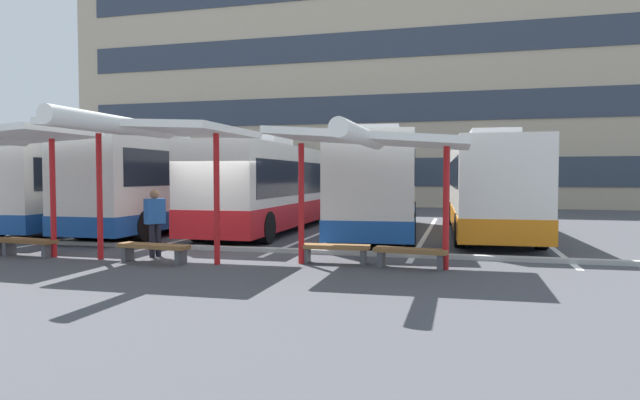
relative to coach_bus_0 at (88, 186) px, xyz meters
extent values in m
plane|color=#47474C|center=(7.59, -4.92, -1.67)|extent=(160.00, 160.00, 0.00)
cube|color=tan|center=(7.59, 25.06, 6.83)|extent=(44.12, 14.53, 17.01)
cube|color=#2D3847|center=(7.59, 17.76, 0.66)|extent=(40.59, 0.08, 1.87)
cube|color=#2D3847|center=(7.59, 17.76, 4.92)|extent=(40.59, 0.08, 1.87)
cube|color=#2D3847|center=(7.59, 17.76, 9.17)|extent=(40.59, 0.08, 1.87)
cube|color=silver|center=(0.00, 0.00, 0.07)|extent=(3.23, 10.29, 2.93)
cube|color=#194C9E|center=(0.00, 0.00, -1.09)|extent=(3.27, 10.33, 0.61)
cube|color=black|center=(0.00, 0.00, 0.46)|extent=(3.20, 9.48, 1.06)
cube|color=black|center=(-0.40, 5.02, 0.42)|extent=(2.14, 0.25, 1.76)
cube|color=silver|center=(0.10, -1.26, 1.72)|extent=(1.63, 2.31, 0.36)
cylinder|color=black|center=(-1.39, 3.36, -1.17)|extent=(0.38, 1.02, 1.00)
cylinder|color=black|center=(0.84, 3.54, -1.17)|extent=(0.38, 1.02, 1.00)
cylinder|color=black|center=(1.39, -3.37, -1.17)|extent=(0.38, 1.02, 1.00)
cube|color=silver|center=(3.57, 0.77, 0.20)|extent=(2.45, 11.63, 3.20)
cube|color=#194C9E|center=(3.57, 0.77, -1.10)|extent=(2.49, 11.67, 0.61)
cube|color=black|center=(3.57, 0.77, 0.67)|extent=(2.48, 10.70, 1.17)
cube|color=black|center=(3.56, 6.55, 0.58)|extent=(2.14, 0.08, 1.92)
cube|color=silver|center=(3.57, -0.68, 1.98)|extent=(1.46, 2.20, 0.36)
cylinder|color=black|center=(2.45, 4.98, -1.17)|extent=(0.30, 1.00, 1.00)
cylinder|color=black|center=(4.68, 4.98, -1.17)|extent=(0.30, 1.00, 1.00)
cylinder|color=black|center=(2.46, -3.44, -1.17)|extent=(0.30, 1.00, 1.00)
cylinder|color=black|center=(4.69, -3.44, -1.17)|extent=(0.30, 1.00, 1.00)
cube|color=silver|center=(7.49, 1.56, 0.04)|extent=(2.57, 12.35, 2.87)
cube|color=red|center=(7.49, 1.56, -0.98)|extent=(2.61, 12.39, 0.83)
cube|color=black|center=(7.49, 1.56, 0.32)|extent=(2.59, 11.36, 1.19)
cube|color=black|center=(7.43, 7.69, 0.38)|extent=(2.15, 0.10, 1.72)
cube|color=silver|center=(7.50, 0.02, 1.65)|extent=(1.49, 2.21, 0.36)
cylinder|color=black|center=(6.32, 6.11, -1.17)|extent=(0.31, 1.00, 1.00)
cylinder|color=black|center=(8.56, 6.13, -1.17)|extent=(0.31, 1.00, 1.00)
cylinder|color=black|center=(6.41, -3.01, -1.17)|extent=(0.31, 1.00, 1.00)
cylinder|color=black|center=(8.66, -2.99, -1.17)|extent=(0.31, 1.00, 1.00)
cube|color=silver|center=(11.56, 0.84, 0.14)|extent=(3.33, 10.45, 3.09)
cube|color=#194C9E|center=(11.56, 0.84, -1.10)|extent=(3.38, 10.49, 0.60)
cube|color=black|center=(11.56, 0.84, 0.63)|extent=(3.30, 9.63, 1.01)
cube|color=black|center=(11.15, 5.93, 0.52)|extent=(2.20, 0.26, 1.85)
cube|color=silver|center=(11.67, -0.44, 1.87)|extent=(1.68, 2.31, 0.36)
cylinder|color=black|center=(10.13, 4.27, -1.17)|extent=(0.38, 1.02, 1.00)
cylinder|color=black|center=(12.42, 4.46, -1.17)|extent=(0.38, 1.02, 1.00)
cylinder|color=black|center=(10.70, -2.78, -1.17)|extent=(0.38, 1.02, 1.00)
cylinder|color=black|center=(13.00, -2.60, -1.17)|extent=(0.38, 1.02, 1.00)
cube|color=silver|center=(15.36, 1.31, 0.07)|extent=(2.87, 10.38, 2.93)
cube|color=orange|center=(15.36, 1.31, -1.06)|extent=(2.91, 10.43, 0.68)
cube|color=black|center=(15.36, 1.31, 0.51)|extent=(2.87, 9.56, 0.94)
cube|color=black|center=(15.15, 6.42, 0.42)|extent=(2.15, 0.17, 1.76)
cube|color=silver|center=(15.42, 0.02, 1.71)|extent=(1.56, 2.26, 0.36)
cylinder|color=black|center=(14.09, 4.80, -1.17)|extent=(0.34, 1.01, 1.00)
cylinder|color=black|center=(16.33, 4.90, -1.17)|extent=(0.34, 1.01, 1.00)
cylinder|color=black|center=(14.39, -2.28, -1.17)|extent=(0.34, 1.01, 1.00)
cylinder|color=black|center=(16.63, -2.19, -1.17)|extent=(0.34, 1.01, 1.00)
cube|color=white|center=(-1.82, 1.35, -1.67)|extent=(0.16, 14.00, 0.01)
cube|color=white|center=(1.94, 1.35, -1.67)|extent=(0.16, 14.00, 0.01)
cube|color=white|center=(5.71, 1.35, -1.67)|extent=(0.16, 14.00, 0.01)
cube|color=white|center=(9.47, 1.35, -1.67)|extent=(0.16, 14.00, 0.01)
cube|color=white|center=(13.23, 1.35, -1.67)|extent=(0.16, 14.00, 0.01)
cube|color=white|center=(17.00, 1.35, -1.67)|extent=(0.16, 14.00, 0.01)
cylinder|color=red|center=(4.33, -6.91, -0.16)|extent=(0.14, 0.14, 3.03)
cube|color=brown|center=(3.58, -6.95, -1.27)|extent=(1.66, 0.56, 0.10)
cube|color=#4C4C51|center=(2.92, -6.90, -1.50)|extent=(0.15, 0.35, 0.35)
cube|color=#4C4C51|center=(4.24, -7.01, -1.50)|extent=(0.15, 0.35, 0.35)
cylinder|color=red|center=(5.71, -6.91, -0.11)|extent=(0.14, 0.14, 3.14)
cylinder|color=red|center=(8.88, -6.91, -0.11)|extent=(0.14, 0.14, 3.14)
cube|color=white|center=(7.30, -6.91, 1.54)|extent=(4.18, 3.30, 0.33)
cylinder|color=white|center=(7.30, -8.41, 1.51)|extent=(0.36, 4.17, 0.36)
cube|color=brown|center=(7.30, -7.06, -1.27)|extent=(1.89, 0.64, 0.10)
cube|color=#4C4C51|center=(6.52, -6.97, -1.50)|extent=(0.16, 0.35, 0.35)
cube|color=#4C4C51|center=(8.07, -7.15, -1.50)|extent=(0.16, 0.35, 0.35)
cylinder|color=red|center=(10.76, -6.27, -0.25)|extent=(0.14, 0.14, 2.85)
cylinder|color=red|center=(14.10, -6.27, -0.25)|extent=(0.14, 0.14, 2.85)
cube|color=white|center=(12.43, -6.27, 1.26)|extent=(4.34, 2.82, 0.46)
cylinder|color=white|center=(12.43, -7.53, 1.23)|extent=(0.36, 4.34, 0.36)
cube|color=brown|center=(11.53, -6.07, -1.27)|extent=(1.68, 0.51, 0.10)
cube|color=#4C4C51|center=(10.85, -6.11, -1.50)|extent=(0.14, 0.34, 0.35)
cube|color=#4C4C51|center=(12.21, -6.04, -1.50)|extent=(0.14, 0.34, 0.35)
cube|color=brown|center=(13.33, -6.30, -1.27)|extent=(1.68, 0.60, 0.10)
cube|color=#4C4C51|center=(12.66, -6.22, -1.50)|extent=(0.16, 0.35, 0.35)
cube|color=#4C4C51|center=(14.00, -6.37, -1.50)|extent=(0.16, 0.35, 0.35)
cube|color=#ADADA8|center=(7.59, -4.66, -1.61)|extent=(44.00, 0.24, 0.12)
cylinder|color=black|center=(6.86, -6.14, -1.25)|extent=(0.14, 0.14, 0.86)
cylinder|color=black|center=(6.78, -6.29, -1.25)|extent=(0.14, 0.14, 0.86)
cube|color=#2659A5|center=(6.82, -6.22, -0.50)|extent=(0.44, 0.54, 0.64)
sphere|color=#936B4C|center=(6.82, -6.22, -0.06)|extent=(0.23, 0.23, 0.23)
camera|label=1|loc=(14.43, -18.56, 0.41)|focal=30.46mm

